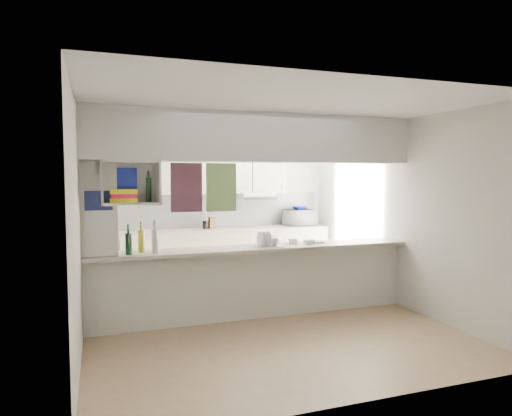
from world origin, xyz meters
name	(u,v)px	position (x,y,z in m)	size (l,w,h in m)	color
floor	(256,317)	(0.00, 0.00, 0.00)	(4.80, 4.80, 0.00)	#9F7B5C
ceiling	(256,114)	(0.00, 0.00, 2.60)	(4.80, 4.80, 0.00)	white
wall_back	(212,206)	(0.00, 2.40, 1.30)	(4.20, 4.20, 0.00)	silver
wall_left	(80,223)	(-2.10, 0.00, 1.30)	(4.80, 4.80, 0.00)	silver
wall_right	(395,213)	(2.10, 0.00, 1.30)	(4.80, 4.80, 0.00)	silver
servery_partition	(243,189)	(-0.17, 0.00, 1.66)	(4.20, 0.50, 2.60)	silver
cubby_shelf	(129,186)	(-1.57, -0.06, 1.71)	(0.65, 0.35, 0.50)	white
kitchen_run	(224,234)	(0.16, 2.14, 0.83)	(3.60, 0.63, 2.24)	beige
microwave	(299,217)	(1.58, 2.13, 1.07)	(0.53, 0.36, 0.29)	white
bowl	(299,208)	(1.57, 2.12, 1.25)	(0.26, 0.26, 0.06)	navy
dish_rack	(267,240)	(0.13, -0.04, 1.00)	(0.39, 0.30, 0.21)	silver
cup	(274,242)	(0.23, -0.06, 0.98)	(0.12, 0.12, 0.09)	white
wine_bottles	(142,241)	(-1.43, -0.05, 1.06)	(0.38, 0.16, 0.39)	black
plastic_tubs	(300,241)	(0.64, 0.04, 0.95)	(0.49, 0.21, 0.07)	silver
utensil_jar	(205,225)	(-0.18, 2.15, 0.99)	(0.10, 0.10, 0.14)	black
knife_block	(212,223)	(-0.06, 2.18, 1.02)	(0.10, 0.08, 0.20)	#4F341B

